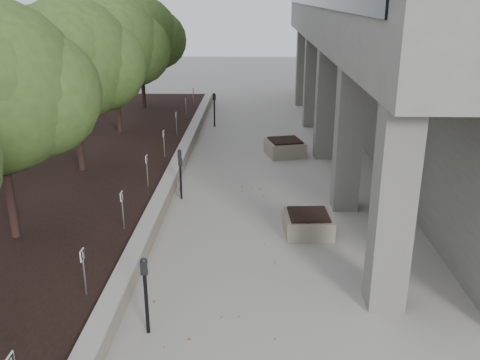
# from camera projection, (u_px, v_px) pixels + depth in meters

# --- Properties ---
(ground) EXTENTS (90.00, 90.00, 0.00)m
(ground) POSITION_uv_depth(u_px,v_px,m) (208.00, 331.00, 9.55)
(ground) COLOR #9D9890
(ground) RESTS_ON ground
(retaining_wall) EXTENTS (0.39, 26.00, 0.50)m
(retaining_wall) POSITION_uv_depth(u_px,v_px,m) (178.00, 165.00, 18.00)
(retaining_wall) COLOR gray
(retaining_wall) RESTS_ON ground
(planting_bed) EXTENTS (7.00, 26.00, 0.40)m
(planting_bed) POSITION_uv_depth(u_px,v_px,m) (72.00, 166.00, 18.12)
(planting_bed) COLOR black
(planting_bed) RESTS_ON ground
(crabapple_tree_3) EXTENTS (4.60, 4.00, 5.44)m
(crabapple_tree_3) POSITION_uv_depth(u_px,v_px,m) (74.00, 86.00, 16.18)
(crabapple_tree_3) COLOR #324D1D
(crabapple_tree_3) RESTS_ON planting_bed
(crabapple_tree_4) EXTENTS (4.60, 4.00, 5.44)m
(crabapple_tree_4) POSITION_uv_depth(u_px,v_px,m) (115.00, 66.00, 20.89)
(crabapple_tree_4) COLOR #324D1D
(crabapple_tree_4) RESTS_ON planting_bed
(crabapple_tree_5) EXTENTS (4.60, 4.00, 5.44)m
(crabapple_tree_5) POSITION_uv_depth(u_px,v_px,m) (141.00, 53.00, 25.61)
(crabapple_tree_5) COLOR #324D1D
(crabapple_tree_5) RESTS_ON planting_bed
(parking_sign_2) EXTENTS (0.04, 0.22, 0.96)m
(parking_sign_2) POSITION_uv_depth(u_px,v_px,m) (84.00, 273.00, 9.80)
(parking_sign_2) COLOR black
(parking_sign_2) RESTS_ON planting_bed
(parking_sign_3) EXTENTS (0.04, 0.22, 0.96)m
(parking_sign_3) POSITION_uv_depth(u_px,v_px,m) (123.00, 210.00, 12.62)
(parking_sign_3) COLOR black
(parking_sign_3) RESTS_ON planting_bed
(parking_sign_4) EXTENTS (0.04, 0.22, 0.96)m
(parking_sign_4) POSITION_uv_depth(u_px,v_px,m) (147.00, 171.00, 15.45)
(parking_sign_4) COLOR black
(parking_sign_4) RESTS_ON planting_bed
(parking_sign_5) EXTENTS (0.04, 0.22, 0.96)m
(parking_sign_5) POSITION_uv_depth(u_px,v_px,m) (164.00, 144.00, 18.28)
(parking_sign_5) COLOR black
(parking_sign_5) RESTS_ON planting_bed
(parking_sign_6) EXTENTS (0.04, 0.22, 0.96)m
(parking_sign_6) POSITION_uv_depth(u_px,v_px,m) (176.00, 124.00, 21.10)
(parking_sign_6) COLOR black
(parking_sign_6) RESTS_ON planting_bed
(parking_sign_7) EXTENTS (0.04, 0.22, 0.96)m
(parking_sign_7) POSITION_uv_depth(u_px,v_px,m) (186.00, 109.00, 23.93)
(parking_sign_7) COLOR black
(parking_sign_7) RESTS_ON planting_bed
(parking_sign_8) EXTENTS (0.04, 0.22, 0.96)m
(parking_sign_8) POSITION_uv_depth(u_px,v_px,m) (193.00, 97.00, 26.76)
(parking_sign_8) COLOR black
(parking_sign_8) RESTS_ON planting_bed
(parking_meter_2) EXTENTS (0.16, 0.13, 1.52)m
(parking_meter_2) POSITION_uv_depth(u_px,v_px,m) (146.00, 296.00, 9.25)
(parking_meter_2) COLOR black
(parking_meter_2) RESTS_ON ground
(parking_meter_3) EXTENTS (0.15, 0.13, 1.33)m
(parking_meter_3) POSITION_uv_depth(u_px,v_px,m) (181.00, 178.00, 15.53)
(parking_meter_3) COLOR black
(parking_meter_3) RESTS_ON ground
(parking_meter_4) EXTENTS (0.16, 0.13, 1.39)m
(parking_meter_4) POSITION_uv_depth(u_px,v_px,m) (180.00, 171.00, 16.04)
(parking_meter_4) COLOR black
(parking_meter_4) RESTS_ON ground
(parking_meter_5) EXTENTS (0.18, 0.16, 1.58)m
(parking_meter_5) POSITION_uv_depth(u_px,v_px,m) (214.00, 110.00, 24.09)
(parking_meter_5) COLOR black
(parking_meter_5) RESTS_ON ground
(planter_front) EXTENTS (1.25, 1.25, 0.55)m
(planter_front) POSITION_uv_depth(u_px,v_px,m) (308.00, 223.00, 13.37)
(planter_front) COLOR gray
(planter_front) RESTS_ON ground
(planter_back) EXTENTS (1.61, 1.61, 0.62)m
(planter_back) POSITION_uv_depth(u_px,v_px,m) (285.00, 147.00, 19.93)
(planter_back) COLOR gray
(planter_back) RESTS_ON ground
(berry_scatter) EXTENTS (3.30, 14.10, 0.02)m
(berry_scatter) POSITION_uv_depth(u_px,v_px,m) (220.00, 219.00, 14.26)
(berry_scatter) COLOR #95220A
(berry_scatter) RESTS_ON ground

